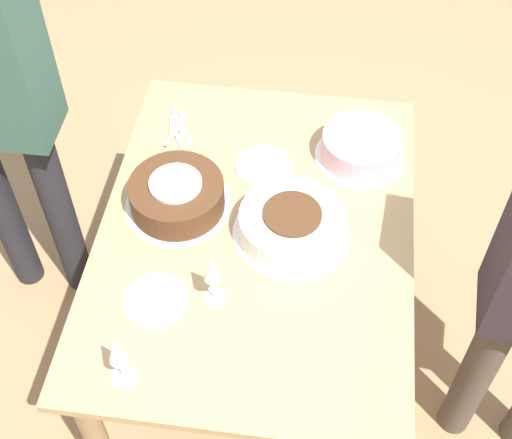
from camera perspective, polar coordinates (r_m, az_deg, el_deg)
The scene contains 10 objects.
ground_plane at distance 2.81m, azimuth 0.00°, elevation -10.48°, with size 12.00×12.00×0.00m, color #A87F56.
dining_table at distance 2.27m, azimuth 0.00°, elevation -2.71°, with size 1.30×0.96×0.76m.
cake_center_white at distance 2.14m, azimuth 2.87°, elevation -0.47°, with size 0.36×0.36×0.10m.
cake_front_chocolate at distance 2.21m, azimuth -6.34°, elevation 1.92°, with size 0.33×0.33×0.11m.
cake_back_decorated at distance 2.38m, azimuth 8.39°, elevation 5.76°, with size 0.30×0.30×0.10m.
wine_glass_near at distance 1.82m, azimuth -11.08°, elevation -10.43°, with size 0.07×0.07×0.20m.
wine_glass_far at distance 1.92m, azimuth -3.49°, elevation -4.16°, with size 0.06×0.06×0.20m.
dessert_plate_left at distance 2.35m, azimuth 0.60°, elevation 4.30°, with size 0.19×0.19×0.01m.
dessert_plate_right at distance 2.05m, azimuth -7.99°, elevation -6.41°, with size 0.19×0.19×0.01m.
fork_pile at distance 2.49m, azimuth -6.28°, elevation 7.27°, with size 0.21×0.11×0.01m.
Camera 1 is at (1.34, 0.18, 2.46)m, focal length 50.00 mm.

